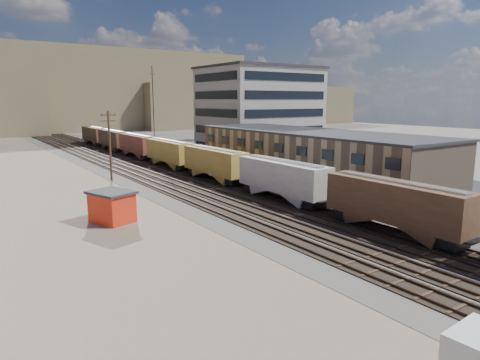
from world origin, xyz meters
TOP-DOWN VIEW (x-y plane):
  - ground at (0.00, 0.00)m, footprint 300.00×300.00m
  - ballast_bed at (0.00, 50.00)m, footprint 18.00×200.00m
  - dirt_yard at (-20.00, 40.00)m, footprint 24.00×180.00m
  - asphalt_lot at (22.00, 35.00)m, footprint 26.00×120.00m
  - rail_tracks at (-0.55, 50.00)m, footprint 11.40×200.00m
  - freight_train at (3.80, 40.74)m, footprint 3.00×119.74m
  - warehouse at (14.98, 25.00)m, footprint 12.40×40.40m
  - office_tower at (27.95, 54.95)m, footprint 22.60×18.60m
  - utility_pole_north at (-8.50, 42.00)m, footprint 2.20×0.32m
  - radio_mast at (6.00, 60.00)m, footprint 1.20×0.16m
  - hills_north at (0.17, 167.92)m, footprint 265.00×80.00m
  - maintenance_shed at (-15.39, 20.17)m, footprint 4.41×4.97m
  - parked_car_blue at (22.54, 41.68)m, footprint 3.94×5.40m
  - parked_car_far at (28.08, 40.13)m, footprint 3.64×5.07m

SIDE VIEW (x-z plane):
  - ground at x=0.00m, z-range 0.00..0.00m
  - dirt_yard at x=-20.00m, z-range 0.00..0.03m
  - asphalt_lot at x=22.00m, z-range 0.00..0.04m
  - ballast_bed at x=0.00m, z-range 0.00..0.06m
  - rail_tracks at x=-0.55m, z-range -0.01..0.23m
  - parked_car_blue at x=22.54m, z-range 0.00..1.37m
  - parked_car_far at x=28.08m, z-range 0.00..1.60m
  - maintenance_shed at x=-15.39m, z-range 0.04..3.07m
  - freight_train at x=3.80m, z-range 0.56..5.02m
  - warehouse at x=14.98m, z-range 0.03..7.28m
  - utility_pole_north at x=-8.50m, z-range 0.30..10.30m
  - radio_mast at x=6.00m, z-range 0.12..18.12m
  - office_tower at x=27.95m, z-range 0.04..18.49m
  - hills_north at x=0.17m, z-range -1.90..30.10m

